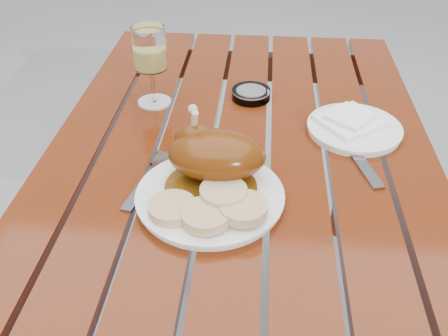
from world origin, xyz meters
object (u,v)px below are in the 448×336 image
(wine_glass, at_px, (151,67))
(side_plate, at_px, (354,129))
(ashtray, at_px, (251,94))
(dinner_plate, at_px, (210,197))
(table, at_px, (238,264))

(wine_glass, bearing_deg, side_plate, -11.42)
(ashtray, bearing_deg, dinner_plate, -98.31)
(dinner_plate, distance_m, side_plate, 0.38)
(dinner_plate, xyz_separation_m, ashtray, (0.06, 0.39, 0.00))
(dinner_plate, height_order, ashtray, ashtray)
(dinner_plate, bearing_deg, table, 77.48)
(table, xyz_separation_m, ashtray, (0.01, 0.19, 0.39))
(side_plate, bearing_deg, wine_glass, 168.58)
(table, height_order, dinner_plate, dinner_plate)
(dinner_plate, relative_size, side_plate, 1.31)
(side_plate, height_order, ashtray, ashtray)
(wine_glass, height_order, side_plate, wine_glass)
(side_plate, distance_m, ashtray, 0.27)
(table, xyz_separation_m, wine_glass, (-0.22, 0.15, 0.47))
(side_plate, xyz_separation_m, ashtray, (-0.23, 0.13, 0.00))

